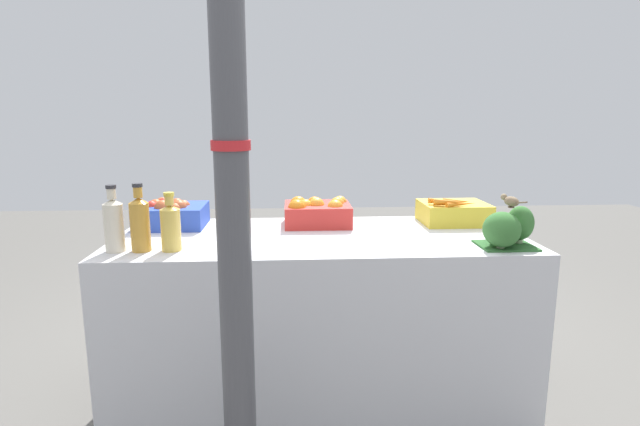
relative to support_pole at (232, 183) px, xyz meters
The scene contains 11 objects.
ground_plane 1.36m from the support_pole, 66.28° to the left, with size 10.00×10.00×0.00m, color #605E59.
market_table 1.05m from the support_pole, 66.28° to the left, with size 1.81×0.78×0.80m, color silver.
support_pole is the anchor object (origin of this frame).
apple_crate 1.03m from the support_pole, 113.98° to the left, with size 0.32×0.28×0.14m.
orange_crate 0.99m from the support_pole, 71.61° to the left, with size 0.32×0.28×0.14m.
carrot_crate 1.36m from the support_pole, 42.60° to the left, with size 0.32×0.28×0.14m.
broccoli_pile 1.16m from the support_pole, 22.43° to the left, with size 0.24×0.21×0.16m.
juice_bottle_cloudy 0.73m from the support_pole, 138.25° to the left, with size 0.08×0.08×0.26m.
juice_bottle_amber 0.66m from the support_pole, 132.09° to the left, with size 0.08×0.08×0.27m.
juice_bottle_golden 0.60m from the support_pole, 122.97° to the left, with size 0.08×0.08×0.23m.
sparrow_bird 1.15m from the support_pole, 22.55° to the left, with size 0.06×0.13×0.05m.
Camera 1 is at (-0.13, -2.18, 1.33)m, focal length 28.00 mm.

